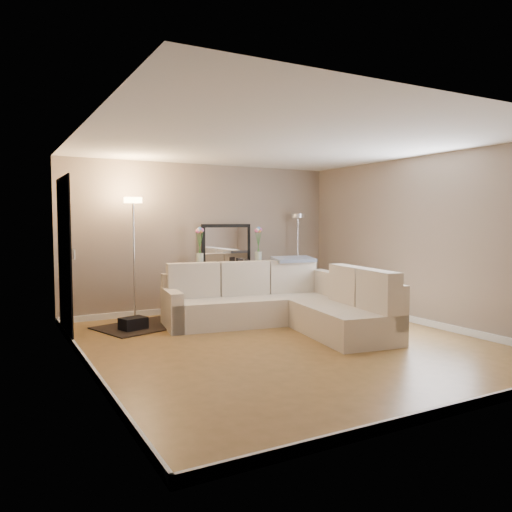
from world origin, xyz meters
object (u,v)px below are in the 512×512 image
floor_lamp_unlit (298,241)px  sectional_sofa (283,303)px  console_table (226,286)px  floor_lamp_lit (134,234)px

floor_lamp_unlit → sectional_sofa: bearing=-129.5°
console_table → sectional_sofa: bearing=-81.9°
sectional_sofa → floor_lamp_unlit: (1.29, 1.56, 0.88)m
console_table → floor_lamp_lit: bearing=-173.6°
floor_lamp_unlit → floor_lamp_lit: bearing=-176.7°
sectional_sofa → console_table: size_ratio=2.22×
floor_lamp_lit → floor_lamp_unlit: bearing=3.3°
console_table → floor_lamp_unlit: size_ratio=0.77×
console_table → floor_lamp_unlit: bearing=-0.2°
floor_lamp_unlit → console_table: bearing=179.8°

